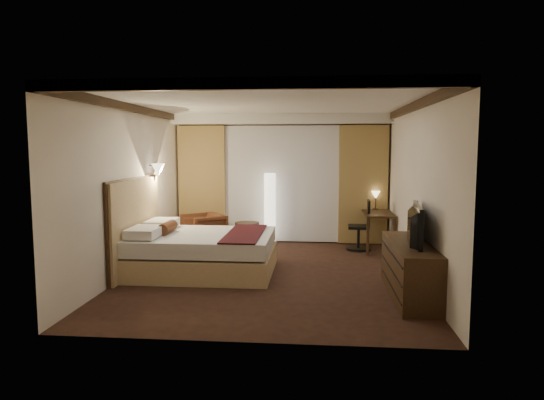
# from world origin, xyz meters

# --- Properties ---
(floor) EXTENTS (4.50, 5.50, 0.01)m
(floor) POSITION_xyz_m (0.00, 0.00, 0.00)
(floor) COLOR black
(floor) RESTS_ON ground
(ceiling) EXTENTS (4.50, 5.50, 0.01)m
(ceiling) POSITION_xyz_m (0.00, 0.00, 2.70)
(ceiling) COLOR white
(ceiling) RESTS_ON back_wall
(back_wall) EXTENTS (4.50, 0.02, 2.70)m
(back_wall) POSITION_xyz_m (0.00, 2.75, 1.35)
(back_wall) COLOR beige
(back_wall) RESTS_ON floor
(left_wall) EXTENTS (0.02, 5.50, 2.70)m
(left_wall) POSITION_xyz_m (-2.25, 0.00, 1.35)
(left_wall) COLOR beige
(left_wall) RESTS_ON floor
(right_wall) EXTENTS (0.02, 5.50, 2.70)m
(right_wall) POSITION_xyz_m (2.25, 0.00, 1.35)
(right_wall) COLOR beige
(right_wall) RESTS_ON floor
(crown_molding) EXTENTS (4.50, 5.50, 0.12)m
(crown_molding) POSITION_xyz_m (0.00, 0.00, 2.64)
(crown_molding) COLOR black
(crown_molding) RESTS_ON ceiling
(soffit) EXTENTS (4.50, 0.50, 0.20)m
(soffit) POSITION_xyz_m (0.00, 2.50, 2.60)
(soffit) COLOR white
(soffit) RESTS_ON ceiling
(curtain_sheer) EXTENTS (2.48, 0.04, 2.45)m
(curtain_sheer) POSITION_xyz_m (0.00, 2.67, 1.25)
(curtain_sheer) COLOR silver
(curtain_sheer) RESTS_ON back_wall
(curtain_left_drape) EXTENTS (1.00, 0.14, 2.45)m
(curtain_left_drape) POSITION_xyz_m (-1.70, 2.61, 1.25)
(curtain_left_drape) COLOR #A78F4C
(curtain_left_drape) RESTS_ON back_wall
(curtain_right_drape) EXTENTS (1.00, 0.14, 2.45)m
(curtain_right_drape) POSITION_xyz_m (1.70, 2.61, 1.25)
(curtain_right_drape) COLOR #A78F4C
(curtain_right_drape) RESTS_ON back_wall
(wall_sconce) EXTENTS (0.24, 0.24, 0.24)m
(wall_sconce) POSITION_xyz_m (-2.09, 0.90, 1.62)
(wall_sconce) COLOR white
(wall_sconce) RESTS_ON left_wall
(bed) EXTENTS (2.23, 1.74, 0.65)m
(bed) POSITION_xyz_m (-1.08, 0.03, 0.33)
(bed) COLOR white
(bed) RESTS_ON floor
(headboard) EXTENTS (0.12, 2.04, 1.50)m
(headboard) POSITION_xyz_m (-2.20, 0.03, 0.75)
(headboard) COLOR tan
(headboard) RESTS_ON floor
(armchair) EXTENTS (1.00, 1.01, 0.76)m
(armchair) POSITION_xyz_m (-1.54, 1.96, 0.38)
(armchair) COLOR #4E3217
(armchair) RESTS_ON floor
(side_table) EXTENTS (0.49, 0.49, 0.54)m
(side_table) POSITION_xyz_m (-0.63, 1.89, 0.27)
(side_table) COLOR black
(side_table) RESTS_ON floor
(floor_lamp) EXTENTS (0.32, 0.32, 1.50)m
(floor_lamp) POSITION_xyz_m (-0.22, 2.37, 0.75)
(floor_lamp) COLOR white
(floor_lamp) RESTS_ON floor
(desk) EXTENTS (0.55, 1.16, 0.75)m
(desk) POSITION_xyz_m (1.95, 2.05, 0.38)
(desk) COLOR black
(desk) RESTS_ON floor
(desk_lamp) EXTENTS (0.18, 0.18, 0.34)m
(desk_lamp) POSITION_xyz_m (1.95, 2.48, 0.92)
(desk_lamp) COLOR #FFD899
(desk_lamp) RESTS_ON desk
(office_chair) EXTENTS (0.50, 0.50, 1.00)m
(office_chair) POSITION_xyz_m (1.57, 2.00, 0.50)
(office_chair) COLOR black
(office_chair) RESTS_ON floor
(dresser) EXTENTS (0.50, 1.88, 0.73)m
(dresser) POSITION_xyz_m (2.00, -0.97, 0.37)
(dresser) COLOR black
(dresser) RESTS_ON floor
(television) EXTENTS (0.80, 1.22, 0.15)m
(television) POSITION_xyz_m (1.97, -0.97, 1.06)
(television) COLOR black
(television) RESTS_ON dresser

